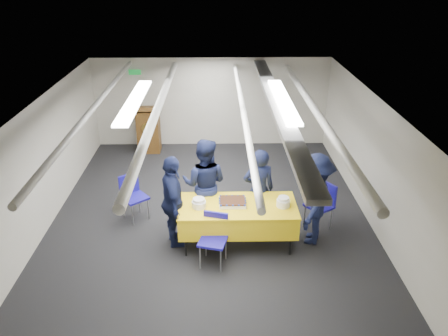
{
  "coord_description": "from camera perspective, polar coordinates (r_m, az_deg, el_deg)",
  "views": [
    {
      "loc": [
        0.13,
        -7.38,
        4.51
      ],
      "look_at": [
        0.26,
        -0.2,
        1.05
      ],
      "focal_mm": 35.0,
      "sensor_mm": 36.0,
      "label": 1
    }
  ],
  "objects": [
    {
      "name": "ground",
      "position": [
        8.66,
        -1.75,
        -5.71
      ],
      "size": [
        7.0,
        7.0,
        0.0
      ],
      "primitive_type": "plane",
      "color": "black",
      "rests_on": "ground"
    },
    {
      "name": "room_shell",
      "position": [
        8.25,
        -1.24,
        6.61
      ],
      "size": [
        6.0,
        7.0,
        2.3
      ],
      "color": "beige",
      "rests_on": "ground"
    },
    {
      "name": "serving_table",
      "position": [
        7.47,
        1.78,
        -6.25
      ],
      "size": [
        1.99,
        0.93,
        0.77
      ],
      "color": "black",
      "rests_on": "ground"
    },
    {
      "name": "sheet_cake",
      "position": [
        7.37,
        1.11,
        -4.45
      ],
      "size": [
        0.47,
        0.36,
        0.08
      ],
      "color": "white",
      "rests_on": "serving_table"
    },
    {
      "name": "plate_stack_left",
      "position": [
        7.28,
        -3.3,
        -4.6
      ],
      "size": [
        0.24,
        0.24,
        0.16
      ],
      "color": "white",
      "rests_on": "serving_table"
    },
    {
      "name": "plate_stack_right",
      "position": [
        7.35,
        7.75,
        -4.43
      ],
      "size": [
        0.22,
        0.22,
        0.17
      ],
      "color": "white",
      "rests_on": "serving_table"
    },
    {
      "name": "podium",
      "position": [
        11.27,
        -9.83,
        5.1
      ],
      "size": [
        0.62,
        0.53,
        1.25
      ],
      "color": "brown",
      "rests_on": "ground"
    },
    {
      "name": "chair_near",
      "position": [
        7.07,
        -1.27,
        -8.57
      ],
      "size": [
        0.51,
        0.51,
        0.87
      ],
      "color": "gray",
      "rests_on": "ground"
    },
    {
      "name": "chair_right",
      "position": [
        8.15,
        12.78,
        -4.21
      ],
      "size": [
        0.58,
        0.58,
        0.87
      ],
      "color": "gray",
      "rests_on": "ground"
    },
    {
      "name": "chair_left",
      "position": [
        8.42,
        -11.9,
        -3.1
      ],
      "size": [
        0.59,
        0.59,
        0.87
      ],
      "color": "gray",
      "rests_on": "ground"
    },
    {
      "name": "sailor_a",
      "position": [
        7.83,
        4.55,
        -2.85
      ],
      "size": [
        0.62,
        0.45,
        1.56
      ],
      "primitive_type": "imported",
      "rotation": [
        0.0,
        0.0,
        3.28
      ],
      "color": "black",
      "rests_on": "ground"
    },
    {
      "name": "sailor_b",
      "position": [
        7.83,
        -2.55,
        -2.1
      ],
      "size": [
        0.95,
        0.8,
        1.72
      ],
      "primitive_type": "imported",
      "rotation": [
        0.0,
        0.0,
        2.94
      ],
      "color": "black",
      "rests_on": "ground"
    },
    {
      "name": "sailor_c",
      "position": [
        7.38,
        -6.68,
        -4.45
      ],
      "size": [
        0.6,
        1.03,
        1.65
      ],
      "primitive_type": "imported",
      "rotation": [
        0.0,
        0.0,
        1.79
      ],
      "color": "black",
      "rests_on": "ground"
    },
    {
      "name": "sailor_d",
      "position": [
        7.57,
        11.71,
        -4.05
      ],
      "size": [
        0.95,
        1.21,
        1.64
      ],
      "primitive_type": "imported",
      "rotation": [
        0.0,
        0.0,
        -1.94
      ],
      "color": "black",
      "rests_on": "ground"
    }
  ]
}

